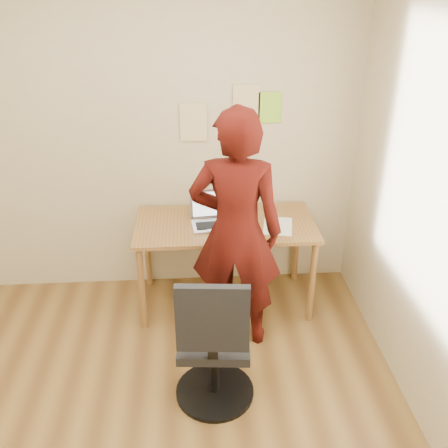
{
  "coord_description": "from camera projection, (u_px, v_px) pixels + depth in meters",
  "views": [
    {
      "loc": [
        0.4,
        -2.07,
        2.5
      ],
      "look_at": [
        0.61,
        0.95,
        0.95
      ],
      "focal_mm": 40.0,
      "sensor_mm": 36.0,
      "label": 1
    }
  ],
  "objects": [
    {
      "name": "laptop",
      "position": [
        213.0,
        217.0,
        3.86
      ],
      "size": [
        0.35,
        0.32,
        0.24
      ],
      "rotation": [
        0.0,
        0.0,
        0.09
      ],
      "color": "#B3B3BB",
      "rests_on": "desk"
    },
    {
      "name": "desk",
      "position": [
        225.0,
        233.0,
        3.93
      ],
      "size": [
        1.4,
        0.7,
        0.74
      ],
      "color": "olive",
      "rests_on": "ground"
    },
    {
      "name": "wall_note_left",
      "position": [
        194.0,
        122.0,
        3.87
      ],
      "size": [
        0.21,
        0.0,
        0.3
      ],
      "primitive_type": "cube",
      "color": "#E1C086",
      "rests_on": "room"
    },
    {
      "name": "phone",
      "position": [
        257.0,
        233.0,
        3.72
      ],
      "size": [
        0.07,
        0.13,
        0.01
      ],
      "rotation": [
        0.0,
        0.0,
        -0.07
      ],
      "color": "black",
      "rests_on": "desk"
    },
    {
      "name": "office_chair",
      "position": [
        214.0,
        350.0,
        3.05
      ],
      "size": [
        0.51,
        0.51,
        0.99
      ],
      "rotation": [
        0.0,
        0.0,
        -0.09
      ],
      "color": "black",
      "rests_on": "ground"
    },
    {
      "name": "paper_sheet",
      "position": [
        278.0,
        226.0,
        3.84
      ],
      "size": [
        0.27,
        0.34,
        0.0
      ],
      "primitive_type": "cube",
      "rotation": [
        0.0,
        0.0,
        -0.2
      ],
      "color": "white",
      "rests_on": "desk"
    },
    {
      "name": "wall_note_right",
      "position": [
        270.0,
        108.0,
        3.86
      ],
      "size": [
        0.18,
        0.0,
        0.24
      ],
      "primitive_type": "cube",
      "color": "#99DA31",
      "rests_on": "room"
    },
    {
      "name": "wall_note_mid",
      "position": [
        246.0,
        105.0,
        3.84
      ],
      "size": [
        0.21,
        0.0,
        0.3
      ],
      "primitive_type": "cube",
      "color": "#E1C086",
      "rests_on": "room"
    },
    {
      "name": "room",
      "position": [
        108.0,
        244.0,
        2.34
      ],
      "size": [
        3.58,
        3.58,
        2.78
      ],
      "color": "brown",
      "rests_on": "ground"
    },
    {
      "name": "person",
      "position": [
        236.0,
        232.0,
        3.43
      ],
      "size": [
        0.71,
        0.54,
        1.77
      ],
      "primitive_type": "imported",
      "rotation": [
        0.0,
        0.0,
        2.96
      ],
      "color": "#3D0C08",
      "rests_on": "ground"
    }
  ]
}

